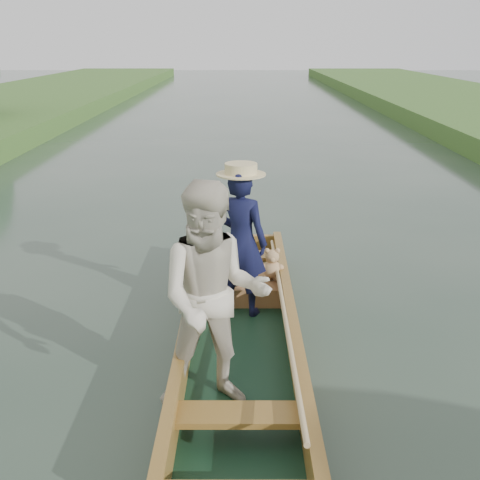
{
  "coord_description": "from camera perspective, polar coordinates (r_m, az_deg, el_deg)",
  "views": [
    {
      "loc": [
        0.01,
        -5.46,
        2.97
      ],
      "look_at": [
        0.0,
        0.6,
        0.95
      ],
      "focal_mm": 45.0,
      "sensor_mm": 36.0,
      "label": 1
    }
  ],
  "objects": [
    {
      "name": "punt",
      "position": [
        5.62,
        -0.91,
        -5.48
      ],
      "size": [
        1.25,
        5.0,
        1.98
      ],
      "color": "#13311E",
      "rests_on": "ground"
    },
    {
      "name": "ground",
      "position": [
        6.21,
        -0.01,
        -10.11
      ],
      "size": [
        120.0,
        120.0,
        0.0
      ],
      "primitive_type": "plane",
      "color": "#283D30",
      "rests_on": "ground"
    }
  ]
}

